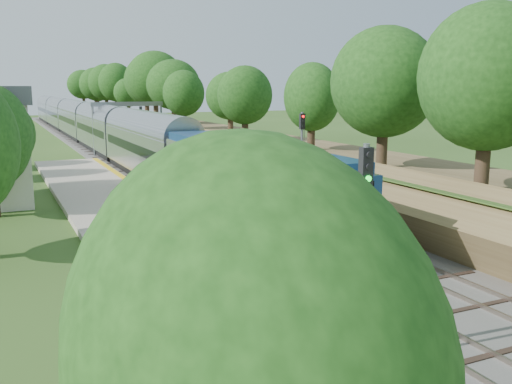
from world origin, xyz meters
name	(u,v)px	position (x,y,z in m)	size (l,w,h in m)	color
ground	(448,350)	(0.00, 0.00, 0.00)	(320.00, 320.00, 0.00)	#2D4C19
trackbed	(117,150)	(2.00, 60.00, 0.07)	(9.50, 170.00, 0.28)	#4C4944
platform	(149,239)	(-5.20, 16.00, 0.19)	(6.40, 68.00, 0.38)	#A99F88
yellow_stripe	(201,229)	(-2.35, 16.00, 0.39)	(0.55, 68.00, 0.01)	gold
embankment	(180,133)	(10.35, 60.00, 1.95)	(10.64, 170.00, 11.70)	brown
signal_gantry	(128,114)	(2.47, 54.99, 4.82)	(8.40, 0.38, 6.20)	slate
trees_behind_platform	(15,152)	(-11.17, 20.67, 4.53)	(7.82, 53.32, 7.21)	#332316
train	(88,127)	(0.00, 68.87, 2.40)	(3.21, 128.66, 4.72)	black
lamppost_mid	(347,295)	(-3.66, 0.20, 2.29)	(0.42, 0.42, 4.28)	black
lamppost_far	(222,227)	(-3.96, 8.83, 2.33)	(0.43, 0.43, 4.36)	black
signal_platform	(364,226)	(-2.90, 0.58, 4.10)	(0.35, 0.28, 6.05)	slate
signal_farside	(302,149)	(6.20, 20.21, 3.92)	(0.34, 0.27, 6.22)	slate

